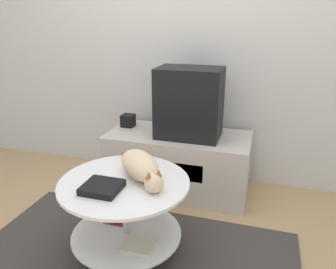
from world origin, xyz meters
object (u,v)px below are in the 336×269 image
dvd_box (102,187)px  speaker (128,121)px  tv (189,103)px  cat (141,166)px

dvd_box → speaker: bearing=106.5°
dvd_box → tv: bearing=76.9°
cat → speaker: bearing=165.4°
speaker → cat: cat is taller
tv → dvd_box: tv is taller
speaker → cat: size_ratio=0.23×
speaker → tv: bearing=-8.8°
speaker → dvd_box: size_ratio=0.52×
cat → tv: bearing=131.1°
speaker → dvd_box: bearing=-73.5°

